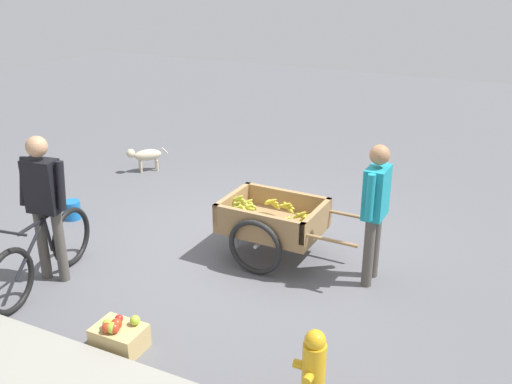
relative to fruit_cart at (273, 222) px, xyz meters
name	(u,v)px	position (x,y,z in m)	size (l,w,h in m)	color
ground_plane	(245,247)	(0.38, -0.06, -0.44)	(24.00, 24.00, 0.00)	#56565B
fruit_cart	(273,222)	(0.00, 0.00, 0.00)	(1.67, 0.96, 0.72)	#937047
vendor_person	(376,203)	(-1.15, 0.03, 0.46)	(0.21, 0.57, 1.51)	#4C4742
bicycle	(43,255)	(1.88, 1.61, -0.08)	(0.46, 1.65, 0.85)	black
cyclist_person	(44,197)	(1.90, 1.46, 0.51)	(0.52, 0.25, 1.59)	#4C4742
dog	(145,155)	(3.05, -1.76, -0.17)	(0.48, 0.53, 0.40)	beige
fire_hydrant	(313,369)	(-1.25, 2.03, -0.10)	(0.25, 0.25, 0.67)	gold
plastic_bucket	(72,210)	(2.82, 0.20, -0.31)	(0.23, 0.23, 0.25)	#1966B2
apple_crate	(119,336)	(0.51, 2.13, -0.30)	(0.44, 0.32, 0.32)	tan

